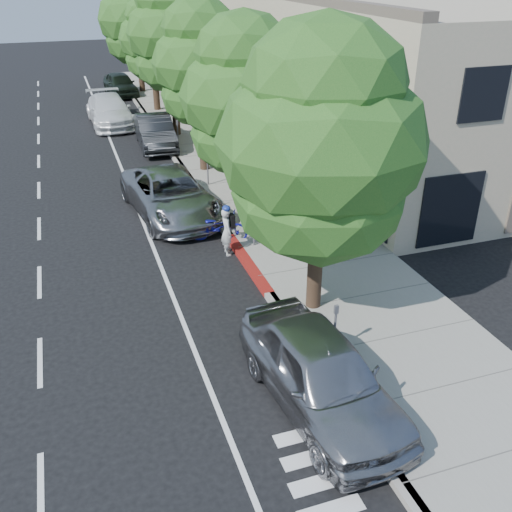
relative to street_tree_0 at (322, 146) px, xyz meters
name	(u,v)px	position (x,y,z in m)	size (l,w,h in m)	color
ground	(258,280)	(-0.90, 2.00, -4.60)	(120.00, 120.00, 0.00)	black
sidewalk	(248,181)	(1.40, 10.00, -4.52)	(4.60, 56.00, 0.15)	gray
curb	(196,188)	(-0.90, 10.00, -4.52)	(0.30, 56.00, 0.15)	#9E998E
curb_red_segment	(248,263)	(-0.90, 3.00, -4.52)	(0.32, 4.00, 0.15)	maroon
storefront_building	(313,56)	(8.70, 20.00, -1.10)	(10.00, 36.00, 7.00)	#B2A889
street_tree_0	(322,146)	(0.00, 0.00, 0.00)	(5.13, 5.13, 7.62)	black
street_tree_1	(244,98)	(0.00, 6.00, -0.11)	(4.31, 4.31, 7.24)	black
street_tree_2	(200,65)	(0.00, 12.00, 0.03)	(4.06, 4.06, 7.34)	black
street_tree_3	(171,35)	(0.00, 18.00, 0.54)	(4.47, 4.47, 8.14)	black
street_tree_4	(152,40)	(0.00, 24.00, -0.35)	(3.99, 3.99, 6.82)	black
street_tree_5	(136,20)	(0.00, 30.00, 0.22)	(5.22, 5.22, 7.93)	black
cyclist	(227,232)	(-1.28, 3.95, -3.81)	(0.58, 0.38, 1.58)	silver
bicycle	(218,227)	(-1.30, 4.97, -4.07)	(0.70, 2.00, 1.05)	#161797
silver_suv	(171,195)	(-2.37, 7.67, -3.80)	(2.64, 5.73, 1.59)	#9E9EA3
dark_sedan	(155,132)	(-1.40, 16.50, -3.81)	(1.66, 4.77, 1.57)	black
white_pickup	(110,111)	(-3.10, 21.76, -3.79)	(2.26, 5.57, 1.62)	white
dark_suv_far	(120,84)	(-1.55, 29.67, -3.84)	(1.80, 4.46, 1.52)	black
near_car_a	(321,373)	(-1.40, -3.50, -3.75)	(2.01, 5.01, 1.71)	#99989D
pedestrian	(242,156)	(1.41, 10.89, -3.65)	(0.77, 0.60, 1.59)	black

